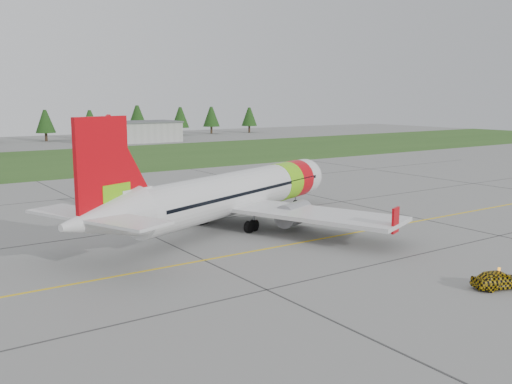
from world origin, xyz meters
TOP-DOWN VIEW (x-y plane):
  - ground at (0.00, 0.00)m, footprint 320.00×320.00m
  - aircraft at (-7.06, 16.56)m, footprint 33.55×31.87m
  - follow_me_car at (-2.78, -8.05)m, footprint 1.57×1.70m
  - grass_strip at (0.00, 82.00)m, footprint 320.00×50.00m
  - taxi_guideline at (0.00, 8.00)m, footprint 120.00×0.25m
  - hangar_east at (25.00, 118.00)m, footprint 24.00×12.00m
  - treeline at (0.00, 138.00)m, footprint 160.00×8.00m

SIDE VIEW (x-z plane):
  - ground at x=0.00m, z-range 0.00..0.00m
  - taxi_guideline at x=0.00m, z-range 0.00..0.02m
  - grass_strip at x=0.00m, z-range 0.00..0.03m
  - follow_me_car at x=-2.78m, z-range 0.00..3.45m
  - hangar_east at x=25.00m, z-range 0.00..5.20m
  - aircraft at x=-7.06m, z-range -2.25..8.39m
  - treeline at x=0.00m, z-range 0.00..10.00m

